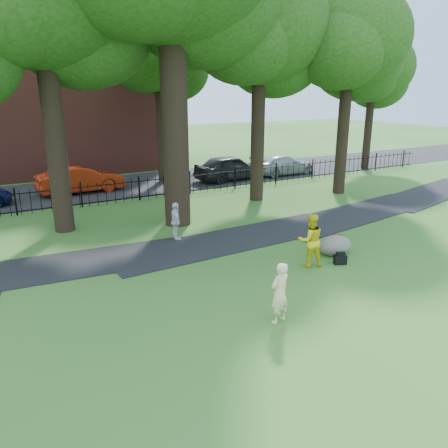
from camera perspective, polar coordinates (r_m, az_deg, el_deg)
ground at (r=13.62m, az=6.25°, el=-7.42°), size 120.00×120.00×0.00m
footpath at (r=17.15m, az=1.30°, el=-2.08°), size 36.07×3.85×0.03m
street at (r=27.56m, az=-13.74°, el=4.78°), size 80.00×7.00×0.02m
iron_fence at (r=23.70m, az=-11.04°, el=4.49°), size 44.00×0.04×1.20m
brick_building at (r=34.12m, az=-25.26°, el=16.13°), size 18.00×8.00×12.00m
tree_row at (r=20.15m, az=-7.12°, el=24.15°), size 26.82×7.96×12.42m
woman at (r=11.06m, az=7.28°, el=-8.94°), size 0.64×0.49×1.60m
man at (r=14.65m, az=11.22°, el=-2.09°), size 1.05×0.93×1.79m
pedestrian at (r=17.03m, az=-6.33°, el=0.34°), size 0.52×0.94×1.51m
boulder at (r=16.09m, az=14.35°, el=-2.56°), size 1.48×1.28×0.73m
backpack at (r=15.28m, az=14.93°, el=-4.52°), size 0.47×0.39×0.30m
red_bag at (r=17.45m, az=14.58°, el=-1.84°), size 0.45×0.37×0.27m
red_sedan at (r=26.29m, az=-18.24°, el=5.58°), size 4.85×1.92×1.57m
grey_car at (r=28.64m, az=0.81°, el=7.39°), size 4.96×2.31×1.64m
silver_car at (r=30.90m, az=7.72°, el=7.68°), size 4.68×1.93×1.36m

